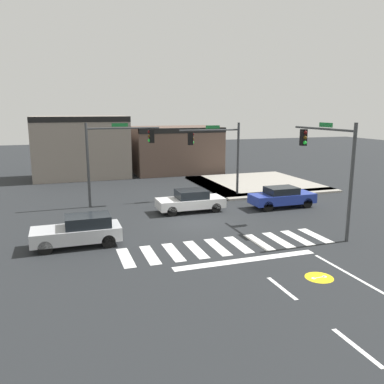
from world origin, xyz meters
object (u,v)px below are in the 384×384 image
traffic_signal_northeast (217,147)px  car_blue (282,197)px  traffic_signal_northwest (116,148)px  car_white (191,201)px  traffic_signal_southeast (329,156)px  car_silver (79,231)px

traffic_signal_northeast → car_blue: traffic_signal_northeast is taller
traffic_signal_northwest → car_white: size_ratio=1.31×
traffic_signal_northwest → traffic_signal_southeast: (9.88, -9.73, 0.16)m
car_white → traffic_signal_northwest: bearing=141.9°
traffic_signal_northeast → car_silver: traffic_signal_northeast is taller
car_silver → traffic_signal_northwest: bearing=-110.9°
traffic_signal_northeast → car_blue: 6.18m
traffic_signal_northwest → car_blue: 11.80m
traffic_signal_northeast → traffic_signal_northwest: 7.52m
car_silver → traffic_signal_northeast: bearing=-142.4°
car_blue → car_silver: (-13.55, -3.70, 0.04)m
traffic_signal_northeast → traffic_signal_southeast: (2.36, -9.91, 0.32)m
car_silver → car_blue: bearing=-164.7°
traffic_signal_northeast → car_blue: size_ratio=1.27×
car_silver → car_white: bearing=-147.6°
car_white → car_silver: car_silver is taller
traffic_signal_southeast → car_white: size_ratio=1.36×
car_white → car_silver: 8.63m
car_white → car_blue: size_ratio=0.99×
traffic_signal_northwest → car_silver: 9.10m
traffic_signal_northeast → traffic_signal_southeast: 10.19m
traffic_signal_northwest → car_white: (4.25, -3.33, -3.26)m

